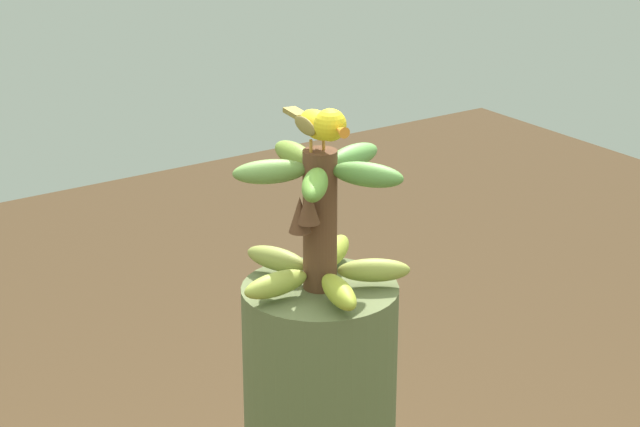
% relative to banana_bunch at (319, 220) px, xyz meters
% --- Properties ---
extents(banana_bunch, '(0.29, 0.29, 0.24)m').
position_rel_banana_bunch_xyz_m(banana_bunch, '(0.00, 0.00, 0.00)').
color(banana_bunch, brown).
rests_on(banana_bunch, banana_tree).
extents(perched_bird, '(0.19, 0.06, 0.08)m').
position_rel_banana_bunch_xyz_m(perched_bird, '(0.02, -0.00, 0.16)').
color(perched_bird, '#C68933').
rests_on(perched_bird, banana_bunch).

